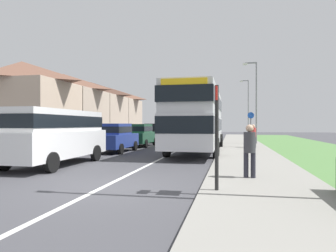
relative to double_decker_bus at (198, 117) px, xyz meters
The scene contains 15 objects.
ground_plane 10.86m from the double_decker_bus, 97.33° to the right, with size 120.00×120.00×0.00m, color #424247.
lane_marking_centre 3.60m from the double_decker_bus, 117.95° to the right, with size 0.14×60.00×0.01m, color silver.
pavement_near_side 5.76m from the double_decker_bus, 58.09° to the right, with size 3.20×68.00×0.12m, color gray.
double_decker_bus is the anchor object (origin of this frame).
parked_van_white 8.65m from the double_decker_bus, 125.83° to the right, with size 2.11×5.58×2.26m.
parked_car_blue 5.16m from the double_decker_bus, 168.50° to the right, with size 1.91×4.06×1.72m.
parked_car_dark_green 6.37m from the double_decker_bus, 141.67° to the left, with size 1.99×4.16×1.70m.
parked_car_black 10.57m from the double_decker_bus, 117.75° to the left, with size 2.01×4.04×1.75m.
pedestrian_at_stop 9.39m from the double_decker_bus, 74.43° to the right, with size 0.34×0.34×1.67m.
pedestrian_walking_away 4.55m from the double_decker_bus, 38.61° to the left, with size 0.34×0.34×1.67m.
bus_stop_sign 10.97m from the double_decker_bus, 81.39° to the right, with size 0.09×0.52×2.60m.
cycle_route_sign 4.87m from the double_decker_bus, 46.46° to the left, with size 0.44×0.08×2.52m.
street_lamp_mid 8.50m from the double_decker_bus, 62.15° to the left, with size 1.14×0.20×6.74m.
street_lamp_far 23.05m from the double_decker_bus, 79.74° to the left, with size 1.14×0.20×7.46m.
house_terrace_far_side 20.58m from the double_decker_bus, 138.19° to the left, with size 7.84×25.16×6.99m.
Camera 1 is at (3.33, -7.44, 1.67)m, focal length 32.07 mm.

